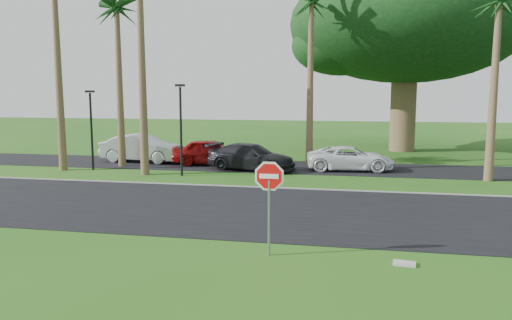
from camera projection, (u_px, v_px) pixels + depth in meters
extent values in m
plane|color=#1D5415|center=(269.00, 225.00, 16.07)|extent=(120.00, 120.00, 0.00)
cube|color=black|center=(279.00, 210.00, 18.01)|extent=(120.00, 8.00, 0.02)
cube|color=black|center=(307.00, 167.00, 28.22)|extent=(120.00, 5.00, 0.02)
cube|color=gray|center=(293.00, 189.00, 21.94)|extent=(120.00, 0.12, 0.06)
cylinder|color=gray|center=(269.00, 218.00, 12.92)|extent=(0.07, 0.07, 2.00)
cylinder|color=white|center=(269.00, 176.00, 12.77)|extent=(1.05, 0.02, 1.05)
cylinder|color=red|center=(269.00, 176.00, 12.77)|extent=(0.90, 0.02, 0.90)
cube|color=white|center=(269.00, 176.00, 12.77)|extent=(0.50, 0.02, 0.12)
cone|color=brown|center=(58.00, 73.00, 26.62)|extent=(0.44, 0.44, 10.50)
cone|color=brown|center=(120.00, 88.00, 28.18)|extent=(0.44, 0.44, 9.00)
cone|color=brown|center=(142.00, 62.00, 25.10)|extent=(0.44, 0.44, 11.50)
cone|color=brown|center=(310.00, 83.00, 29.04)|extent=(0.44, 0.44, 9.50)
cone|color=brown|center=(494.00, 92.00, 23.48)|extent=(0.44, 0.44, 8.50)
cylinder|color=brown|center=(403.00, 110.00, 35.89)|extent=(1.80, 1.80, 6.00)
ellipsoid|color=black|center=(406.00, 24.00, 35.08)|extent=(16.50, 16.50, 8.25)
cylinder|color=black|center=(92.00, 132.00, 27.24)|extent=(0.12, 0.12, 4.20)
cube|color=black|center=(90.00, 91.00, 26.95)|extent=(0.45, 0.25, 0.12)
cylinder|color=black|center=(181.00, 132.00, 25.18)|extent=(0.12, 0.12, 4.50)
cube|color=black|center=(180.00, 85.00, 24.87)|extent=(0.45, 0.25, 0.12)
imported|color=silver|center=(142.00, 149.00, 30.37)|extent=(5.16, 2.08, 1.67)
imported|color=maroon|center=(211.00, 152.00, 29.12)|extent=(4.55, 2.07, 1.51)
imported|color=black|center=(251.00, 157.00, 27.22)|extent=(5.24, 3.04, 1.43)
imported|color=white|center=(350.00, 159.00, 27.13)|extent=(4.92, 2.67, 1.31)
cube|color=#A2A29A|center=(404.00, 263.00, 12.33)|extent=(0.59, 0.41, 0.06)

